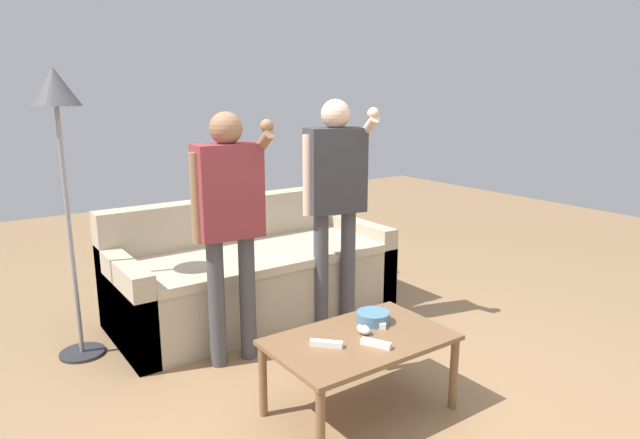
% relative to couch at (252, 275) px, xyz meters
% --- Properties ---
extents(ground_plane, '(12.00, 12.00, 0.00)m').
position_rel_couch_xyz_m(ground_plane, '(-0.16, -1.45, -0.31)').
color(ground_plane, '#93704C').
extents(couch, '(2.06, 0.92, 0.85)m').
position_rel_couch_xyz_m(couch, '(0.00, 0.00, 0.00)').
color(couch, '#B7A88E').
rests_on(couch, ground).
extents(coffee_table, '(0.93, 0.58, 0.42)m').
position_rel_couch_xyz_m(coffee_table, '(-0.18, -1.51, 0.06)').
color(coffee_table, brown).
rests_on(coffee_table, ground).
extents(snack_bowl, '(0.18, 0.18, 0.06)m').
position_rel_couch_xyz_m(snack_bowl, '(-0.00, -1.40, 0.15)').
color(snack_bowl, teal).
rests_on(snack_bowl, coffee_table).
extents(game_remote_nunchuk, '(0.06, 0.09, 0.05)m').
position_rel_couch_xyz_m(game_remote_nunchuk, '(-0.14, -1.49, 0.14)').
color(game_remote_nunchuk, white).
rests_on(game_remote_nunchuk, coffee_table).
extents(floor_lamp, '(0.29, 0.29, 1.80)m').
position_rel_couch_xyz_m(floor_lamp, '(-1.24, 0.02, 1.20)').
color(floor_lamp, '#2D2D33').
rests_on(floor_lamp, ground).
extents(player_left, '(0.45, 0.33, 1.55)m').
position_rel_couch_xyz_m(player_left, '(-0.47, -0.62, 0.67)').
color(player_left, '#47474C').
rests_on(player_left, ground).
extents(player_right, '(0.47, 0.40, 1.61)m').
position_rel_couch_xyz_m(player_right, '(0.39, -0.52, 0.71)').
color(player_right, '#47474C').
rests_on(player_right, ground).
extents(game_remote_wand_near, '(0.10, 0.15, 0.03)m').
position_rel_couch_xyz_m(game_remote_wand_near, '(-0.18, -1.64, 0.13)').
color(game_remote_wand_near, white).
rests_on(game_remote_wand_near, coffee_table).
extents(game_remote_wand_far, '(0.14, 0.15, 0.03)m').
position_rel_couch_xyz_m(game_remote_wand_far, '(-0.38, -1.50, 0.13)').
color(game_remote_wand_far, white).
rests_on(game_remote_wand_far, coffee_table).
extents(game_remote_wand_spare, '(0.13, 0.14, 0.03)m').
position_rel_couch_xyz_m(game_remote_wand_spare, '(0.02, -1.45, 0.13)').
color(game_remote_wand_spare, white).
rests_on(game_remote_wand_spare, coffee_table).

